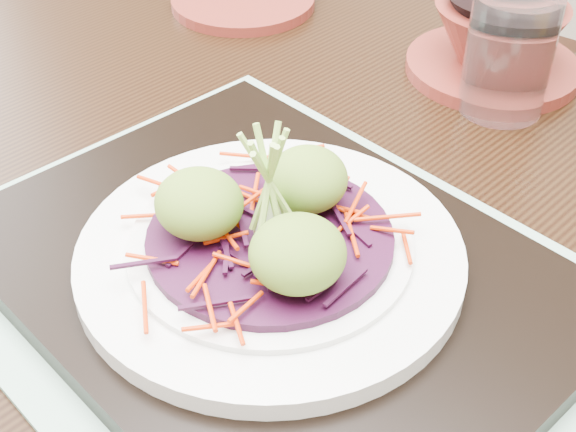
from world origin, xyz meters
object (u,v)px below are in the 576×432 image
Objects in this scene: water_glass at (509,54)px; dining_table at (307,316)px; terracotta_bowl_set at (496,43)px; white_plate at (270,253)px; serving_tray at (271,272)px; terracotta_side_plate at (243,1)px.

dining_table is at bearing -98.66° from water_glass.
water_glass reaches higher than terracotta_bowl_set.
terracotta_bowl_set is (-0.02, 0.38, 0.00)m from white_plate.
white_plate is at bearing -80.81° from serving_tray.
dining_table is 0.33m from terracotta_bowl_set.
water_glass is at bearing 86.38° from white_plate.
water_glass reaches higher than serving_tray.
terracotta_side_plate reaches higher than dining_table.
water_glass reaches higher than terracotta_side_plate.
white_plate is at bearing -47.63° from terracotta_side_plate.
dining_table is 0.30m from water_glass.
water_glass is (0.02, 0.32, 0.02)m from white_plate.
serving_tray is (0.02, -0.07, 0.11)m from dining_table.
terracotta_bowl_set is at bearing 96.54° from dining_table.
serving_tray reaches higher than dining_table.
white_plate is at bearing -87.57° from terracotta_bowl_set.
dining_table is 0.42m from terracotta_side_plate.
dining_table is at bearing -90.32° from terracotta_bowl_set.
water_glass is at bearing -4.59° from terracotta_side_plate.
dining_table is at bearing 104.16° from white_plate.
water_glass is (0.02, 0.32, 0.04)m from serving_tray.
water_glass is at bearing 88.21° from dining_table.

